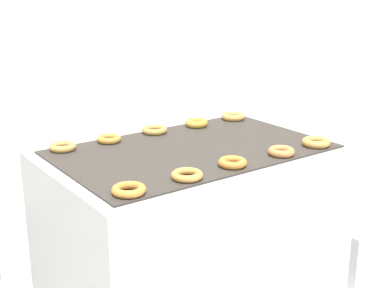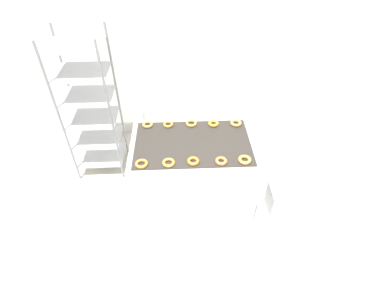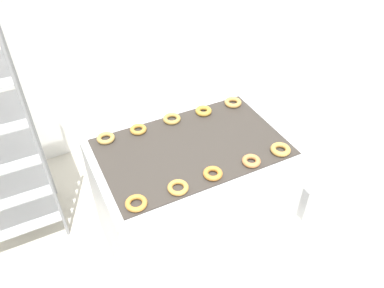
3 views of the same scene
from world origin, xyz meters
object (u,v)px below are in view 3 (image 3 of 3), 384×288
at_px(glaze_bin, 308,191).
at_px(donut_near_leftmost, 136,203).
at_px(fryer_machine, 192,195).
at_px(donut_far_leftmost, 106,138).
at_px(donut_far_left, 138,129).
at_px(donut_near_rightmost, 280,150).
at_px(donut_far_center, 172,119).
at_px(donut_near_left, 178,188).
at_px(donut_near_right, 251,161).
at_px(donut_far_rightmost, 233,102).
at_px(donut_near_center, 213,173).
at_px(donut_far_right, 204,111).

height_order(glaze_bin, donut_near_leftmost, donut_near_leftmost).
relative_size(fryer_machine, donut_far_leftmost, 10.78).
height_order(donut_far_leftmost, donut_far_left, same).
relative_size(donut_near_rightmost, donut_far_center, 1.03).
height_order(donut_near_rightmost, donut_far_left, donut_near_rightmost).
xyz_separation_m(donut_near_left, donut_near_right, (0.49, -0.00, 0.00)).
xyz_separation_m(donut_near_leftmost, donut_far_rightmost, (0.98, 0.60, 0.00)).
distance_m(donut_near_center, donut_far_rightmost, 0.77).
distance_m(fryer_machine, donut_near_rightmost, 0.74).
height_order(donut_near_leftmost, donut_near_right, donut_near_right).
relative_size(donut_far_center, donut_far_rightmost, 0.98).
xyz_separation_m(donut_far_left, donut_far_center, (0.26, 0.01, 0.00)).
distance_m(donut_near_left, donut_near_right, 0.49).
relative_size(glaze_bin, donut_far_leftmost, 2.76).
distance_m(donut_near_left, donut_far_center, 0.66).
height_order(donut_near_left, donut_far_rightmost, donut_far_rightmost).
distance_m(glaze_bin, donut_near_leftmost, 1.70).
height_order(fryer_machine, donut_far_left, donut_far_left).
distance_m(donut_near_leftmost, donut_far_rightmost, 1.15).
bearing_deg(donut_near_rightmost, donut_far_left, 140.45).
bearing_deg(donut_far_right, donut_near_rightmost, -68.30).
bearing_deg(fryer_machine, donut_far_center, 89.38).
bearing_deg(donut_near_center, donut_far_rightmost, 49.61).
bearing_deg(donut_near_rightmost, donut_far_center, 127.79).
bearing_deg(donut_far_left, donut_near_rightmost, -39.55).
xyz_separation_m(fryer_machine, donut_near_center, (-0.01, -0.29, 0.48)).
height_order(fryer_machine, donut_near_center, donut_near_center).
height_order(donut_near_leftmost, donut_near_left, same).
relative_size(glaze_bin, donut_far_rightmost, 2.59).
xyz_separation_m(donut_near_center, donut_near_rightmost, (0.49, -0.01, 0.00)).
xyz_separation_m(glaze_bin, donut_far_center, (-1.01, 0.47, 0.77)).
distance_m(fryer_machine, donut_far_left, 0.62).
bearing_deg(donut_far_leftmost, donut_far_right, -1.46).
xyz_separation_m(donut_far_right, donut_far_rightmost, (0.25, -0.00, -0.00)).
distance_m(fryer_machine, donut_near_right, 0.62).
distance_m(donut_near_leftmost, donut_near_right, 0.75).
xyz_separation_m(donut_far_leftmost, donut_far_right, (0.72, -0.02, 0.00)).
xyz_separation_m(donut_near_left, donut_far_left, (-0.01, 0.61, 0.00)).
relative_size(fryer_machine, glaze_bin, 3.90).
xyz_separation_m(donut_near_right, donut_far_rightmost, (0.23, 0.60, 0.00)).
relative_size(donut_near_left, donut_near_rightmost, 0.95).
bearing_deg(glaze_bin, fryer_machine, 171.05).
bearing_deg(donut_near_rightmost, donut_far_rightmost, 88.97).
bearing_deg(donut_far_right, donut_far_leftmost, 178.54).
height_order(fryer_machine, donut_near_right, donut_near_right).
relative_size(glaze_bin, donut_far_center, 2.64).
bearing_deg(donut_far_leftmost, glaze_bin, -17.64).
xyz_separation_m(donut_near_left, donut_near_center, (0.23, 0.01, 0.00)).
height_order(donut_near_leftmost, donut_near_center, donut_near_center).
height_order(donut_far_leftmost, donut_far_right, donut_far_right).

